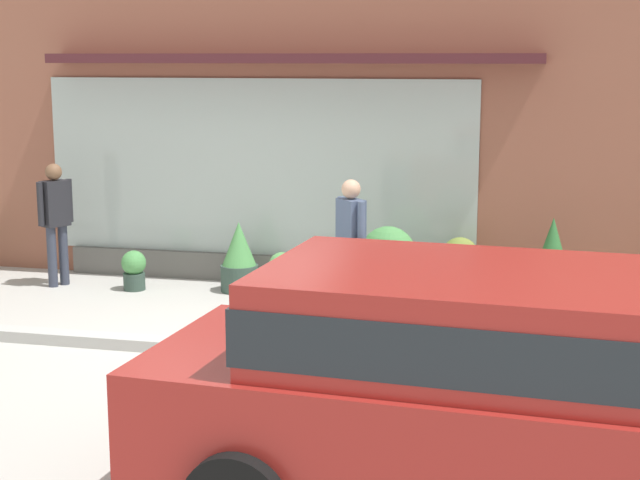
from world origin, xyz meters
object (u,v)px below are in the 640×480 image
(potted_plant_window_right, at_px, (552,266))
(potted_plant_window_center, at_px, (239,258))
(fire_hydrant, at_px, (282,292))
(parked_car_red, at_px, (482,382))
(potted_plant_near_hydrant, at_px, (388,261))
(pedestrian_with_handbag, at_px, (352,240))
(pedestrian_passerby, at_px, (56,215))
(potted_plant_trailing_edge, at_px, (460,267))
(potted_plant_low_front, at_px, (134,269))

(potted_plant_window_right, relative_size, potted_plant_window_center, 1.23)
(fire_hydrant, bearing_deg, potted_plant_window_center, 121.67)
(potted_plant_window_center, bearing_deg, parked_car_red, -58.64)
(parked_car_red, relative_size, potted_plant_window_right, 4.16)
(potted_plant_near_hydrant, bearing_deg, pedestrian_with_handbag, -108.03)
(potted_plant_window_right, bearing_deg, potted_plant_window_center, 179.61)
(parked_car_red, relative_size, potted_plant_near_hydrant, 4.82)
(potted_plant_window_right, bearing_deg, potted_plant_near_hydrant, -174.43)
(potted_plant_near_hydrant, bearing_deg, fire_hydrant, -122.71)
(pedestrian_passerby, bearing_deg, potted_plant_window_center, 124.78)
(fire_hydrant, relative_size, pedestrian_passerby, 0.55)
(potted_plant_trailing_edge, bearing_deg, potted_plant_window_right, -10.62)
(potted_plant_low_front, bearing_deg, fire_hydrant, -30.84)
(fire_hydrant, bearing_deg, potted_plant_window_right, 29.76)
(fire_hydrant, relative_size, potted_plant_near_hydrant, 0.92)
(pedestrian_with_handbag, bearing_deg, parked_car_red, -21.13)
(fire_hydrant, relative_size, pedestrian_with_handbag, 0.55)
(parked_car_red, bearing_deg, potted_plant_trailing_edge, 100.45)
(potted_plant_low_front, distance_m, potted_plant_trailing_edge, 4.10)
(pedestrian_with_handbag, xyz_separation_m, potted_plant_window_right, (2.18, 1.02, -0.41))
(potted_plant_low_front, height_order, potted_plant_trailing_edge, potted_plant_trailing_edge)
(potted_plant_trailing_edge, bearing_deg, pedestrian_passerby, -175.29)
(parked_car_red, xyz_separation_m, potted_plant_window_center, (-3.39, 5.56, -0.51))
(fire_hydrant, bearing_deg, pedestrian_with_handbag, 42.44)
(pedestrian_passerby, xyz_separation_m, potted_plant_trailing_edge, (5.12, 0.42, -0.52))
(pedestrian_passerby, height_order, potted_plant_trailing_edge, pedestrian_passerby)
(potted_plant_near_hydrant, bearing_deg, potted_plant_trailing_edge, 25.28)
(potted_plant_window_center, height_order, potted_plant_low_front, potted_plant_window_center)
(pedestrian_with_handbag, distance_m, potted_plant_window_center, 2.02)
(parked_car_red, distance_m, potted_plant_near_hydrant, 5.56)
(parked_car_red, distance_m, potted_plant_trailing_edge, 5.79)
(potted_plant_near_hydrant, xyz_separation_m, potted_plant_low_front, (-3.25, -0.03, -0.26))
(pedestrian_with_handbag, distance_m, potted_plant_low_front, 3.16)
(fire_hydrant, xyz_separation_m, potted_plant_window_center, (-1.01, 1.64, -0.01))
(potted_plant_trailing_edge, bearing_deg, parked_car_red, -83.66)
(pedestrian_with_handbag, bearing_deg, potted_plant_near_hydrant, 119.81)
(parked_car_red, height_order, potted_plant_low_front, parked_car_red)
(potted_plant_window_center, bearing_deg, pedestrian_with_handbag, -32.42)
(potted_plant_near_hydrant, height_order, potted_plant_low_front, potted_plant_near_hydrant)
(pedestrian_with_handbag, relative_size, potted_plant_trailing_edge, 2.06)
(potted_plant_window_center, relative_size, potted_plant_low_front, 1.74)
(fire_hydrant, xyz_separation_m, potted_plant_trailing_edge, (1.74, 1.82, -0.02))
(potted_plant_window_right, height_order, potted_plant_near_hydrant, potted_plant_window_right)
(fire_hydrant, xyz_separation_m, pedestrian_with_handbag, (0.64, 0.59, 0.49))
(pedestrian_passerby, bearing_deg, fire_hydrant, 96.51)
(parked_car_red, distance_m, potted_plant_low_front, 7.13)
(fire_hydrant, relative_size, parked_car_red, 0.19)
(parked_car_red, xyz_separation_m, potted_plant_near_hydrant, (-1.46, 5.35, -0.41))
(potted_plant_window_right, bearing_deg, potted_plant_trailing_edge, 169.38)
(potted_plant_low_front, bearing_deg, potted_plant_trailing_edge, 5.91)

